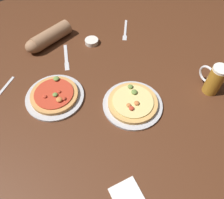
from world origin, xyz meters
TOP-DOWN VIEW (x-y plane):
  - ground_plane at (0.00, 0.00)m, footprint 2.40×2.40m
  - pizza_plate_near at (0.07, -0.07)m, footprint 0.28×0.28m
  - pizza_plate_far at (-0.21, 0.18)m, footprint 0.28×0.28m
  - beer_mug_dark at (0.44, -0.21)m, footprint 0.07×0.13m
  - ramekin_sauce at (0.15, 0.42)m, footprint 0.08×0.08m
  - napkin_folded at (-0.20, -0.39)m, footprint 0.12×0.14m
  - fork_left at (0.39, 0.41)m, footprint 0.15×0.17m
  - knife_right at (-0.03, 0.40)m, footprint 0.11×0.20m
  - fork_spare at (-0.42, 0.36)m, footprint 0.18×0.14m
  - diner_arm at (-0.07, 0.56)m, footprint 0.30×0.14m

SIDE VIEW (x-z plane):
  - ground_plane at x=0.00m, z-range -0.03..0.00m
  - knife_right at x=-0.03m, z-range 0.00..0.01m
  - fork_left at x=0.39m, z-range 0.00..0.01m
  - fork_spare at x=-0.42m, z-range 0.00..0.01m
  - napkin_folded at x=-0.20m, z-range 0.00..0.01m
  - ramekin_sauce at x=0.15m, z-range 0.00..0.03m
  - pizza_plate_far at x=-0.21m, z-range -0.01..0.04m
  - pizza_plate_near at x=0.07m, z-range -0.01..0.04m
  - diner_arm at x=-0.07m, z-range 0.00..0.08m
  - beer_mug_dark at x=0.44m, z-range 0.00..0.15m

